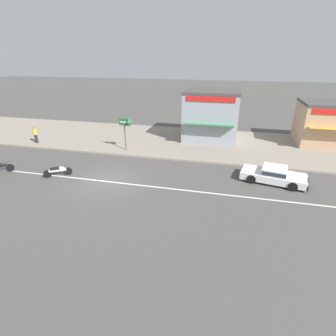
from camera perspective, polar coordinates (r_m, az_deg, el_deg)
name	(u,v)px	position (r m, az deg, el deg)	size (l,w,h in m)	color
ground_plane	(107,182)	(18.49, -13.13, -2.89)	(160.00, 160.00, 0.00)	#4C4947
lane_centre_stripe	(107,182)	(18.49, -13.14, -2.88)	(50.40, 0.14, 0.01)	silver
kerb_strip	(149,139)	(26.99, -4.08, 6.29)	(68.00, 10.00, 0.15)	gray
sedan_white_1	(274,175)	(19.16, 22.04, -1.35)	(4.53, 2.62, 1.06)	white
motorcycle_0	(0,167)	(22.86, -32.67, 0.18)	(1.57, 1.10, 0.80)	black
motorcycle_1	(58,171)	(20.22, -22.84, -0.54)	(1.68, 1.18, 0.80)	black
arrow_signboard	(129,124)	(22.99, -8.40, 9.49)	(1.28, 0.70, 2.90)	#4C4C51
pedestrian_near_clock	(35,133)	(28.27, -26.95, 6.77)	(0.34, 0.34, 1.65)	#232838
shopfront_corner_warung	(328,123)	(29.03, 31.46, 8.35)	(5.20, 5.36, 3.94)	tan
shopfront_mid_block	(211,115)	(26.82, 9.42, 11.40)	(5.22, 5.77, 4.79)	#999EA8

